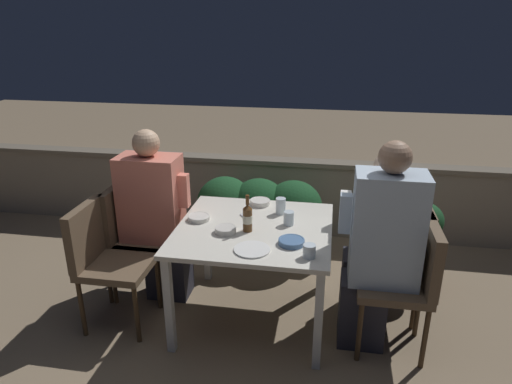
# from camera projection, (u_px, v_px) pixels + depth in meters

# --- Properties ---
(ground_plane) EXTENTS (16.00, 16.00, 0.00)m
(ground_plane) POSITION_uv_depth(u_px,v_px,m) (254.00, 316.00, 3.25)
(ground_plane) COLOR #847056
(parapet_wall) EXTENTS (9.00, 0.18, 0.74)m
(parapet_wall) POSITION_uv_depth(u_px,v_px,m) (280.00, 195.00, 4.45)
(parapet_wall) COLOR gray
(parapet_wall) RESTS_ON ground_plane
(dining_table) EXTENTS (1.01, 0.97, 0.70)m
(dining_table) POSITION_uv_depth(u_px,v_px,m) (254.00, 238.00, 3.03)
(dining_table) COLOR silver
(dining_table) RESTS_ON ground_plane
(planter_hedge) EXTENTS (1.08, 0.47, 0.72)m
(planter_hedge) POSITION_uv_depth(u_px,v_px,m) (259.00, 215.00, 3.94)
(planter_hedge) COLOR brown
(planter_hedge) RESTS_ON ground_plane
(chair_left_near) EXTENTS (0.45, 0.44, 0.86)m
(chair_left_near) POSITION_uv_depth(u_px,v_px,m) (104.00, 252.00, 3.03)
(chair_left_near) COLOR brown
(chair_left_near) RESTS_ON ground_plane
(chair_left_far) EXTENTS (0.45, 0.44, 0.86)m
(chair_left_far) POSITION_uv_depth(u_px,v_px,m) (133.00, 228.00, 3.38)
(chair_left_far) COLOR brown
(chair_left_far) RESTS_ON ground_plane
(person_coral_top) EXTENTS (0.50, 0.26, 1.28)m
(person_coral_top) POSITION_uv_depth(u_px,v_px,m) (157.00, 216.00, 3.31)
(person_coral_top) COLOR #282833
(person_coral_top) RESTS_ON ground_plane
(chair_right_near) EXTENTS (0.45, 0.44, 0.86)m
(chair_right_near) POSITION_uv_depth(u_px,v_px,m) (410.00, 274.00, 2.78)
(chair_right_near) COLOR brown
(chair_right_near) RESTS_ON ground_plane
(person_blue_shirt) EXTENTS (0.49, 0.26, 1.36)m
(person_blue_shirt) POSITION_uv_depth(u_px,v_px,m) (380.00, 249.00, 2.76)
(person_blue_shirt) COLOR #282833
(person_blue_shirt) RESTS_ON ground_plane
(chair_right_far) EXTENTS (0.45, 0.44, 0.86)m
(chair_right_far) POSITION_uv_depth(u_px,v_px,m) (405.00, 250.00, 3.06)
(chair_right_far) COLOR brown
(chair_right_far) RESTS_ON ground_plane
(person_white_polo) EXTENTS (0.48, 0.26, 1.20)m
(person_white_polo) POSITION_uv_depth(u_px,v_px,m) (375.00, 238.00, 3.06)
(person_white_polo) COLOR #282833
(person_white_polo) RESTS_ON ground_plane
(beer_bottle) EXTENTS (0.06, 0.06, 0.25)m
(beer_bottle) POSITION_uv_depth(u_px,v_px,m) (248.00, 217.00, 2.92)
(beer_bottle) COLOR brown
(beer_bottle) RESTS_ON dining_table
(plate_0) EXTENTS (0.22, 0.22, 0.01)m
(plate_0) POSITION_uv_depth(u_px,v_px,m) (252.00, 249.00, 2.70)
(plate_0) COLOR white
(plate_0) RESTS_ON dining_table
(bowl_0) EXTENTS (0.15, 0.15, 0.04)m
(bowl_0) POSITION_uv_depth(u_px,v_px,m) (260.00, 202.00, 3.36)
(bowl_0) COLOR silver
(bowl_0) RESTS_ON dining_table
(bowl_1) EXTENTS (0.15, 0.15, 0.03)m
(bowl_1) POSITION_uv_depth(u_px,v_px,m) (199.00, 217.00, 3.10)
(bowl_1) COLOR silver
(bowl_1) RESTS_ON dining_table
(bowl_2) EXTENTS (0.14, 0.14, 0.04)m
(bowl_2) POSITION_uv_depth(u_px,v_px,m) (225.00, 229.00, 2.92)
(bowl_2) COLOR beige
(bowl_2) RESTS_ON dining_table
(bowl_3) EXTENTS (0.16, 0.16, 0.03)m
(bowl_3) POSITION_uv_depth(u_px,v_px,m) (291.00, 241.00, 2.77)
(bowl_3) COLOR #4C709E
(bowl_3) RESTS_ON dining_table
(glass_cup_0) EXTENTS (0.07, 0.07, 0.11)m
(glass_cup_0) POSITION_uv_depth(u_px,v_px,m) (281.00, 206.00, 3.19)
(glass_cup_0) COLOR silver
(glass_cup_0) RESTS_ON dining_table
(glass_cup_1) EXTENTS (0.07, 0.07, 0.09)m
(glass_cup_1) POSITION_uv_depth(u_px,v_px,m) (289.00, 218.00, 3.02)
(glass_cup_1) COLOR silver
(glass_cup_1) RESTS_ON dining_table
(glass_cup_2) EXTENTS (0.07, 0.07, 0.08)m
(glass_cup_2) POSITION_uv_depth(u_px,v_px,m) (309.00, 251.00, 2.61)
(glass_cup_2) COLOR silver
(glass_cup_2) RESTS_ON dining_table
(fork_0) EXTENTS (0.11, 0.15, 0.01)m
(fork_0) POSITION_uv_depth(u_px,v_px,m) (246.00, 219.00, 3.12)
(fork_0) COLOR silver
(fork_0) RESTS_ON dining_table
(potted_plant) EXTENTS (0.31, 0.31, 0.71)m
(potted_plant) POSITION_uv_depth(u_px,v_px,m) (420.00, 237.00, 3.47)
(potted_plant) COLOR #9E5638
(potted_plant) RESTS_ON ground_plane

